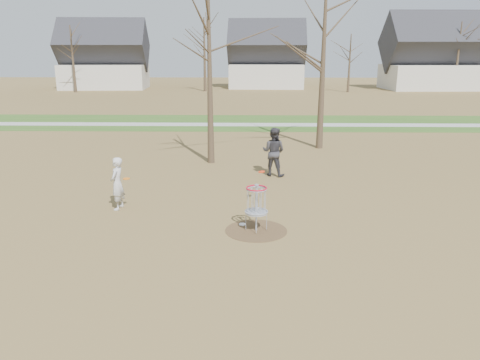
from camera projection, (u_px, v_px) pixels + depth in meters
name	position (u px, v px, depth m)	size (l,w,h in m)	color
ground	(256.00, 231.00, 13.51)	(160.00, 160.00, 0.00)	brown
green_band	(253.00, 123.00, 33.74)	(160.00, 8.00, 0.01)	#2D5119
footpath	(253.00, 125.00, 32.77)	(160.00, 1.50, 0.01)	#9E9E99
dirt_circle	(256.00, 230.00, 13.51)	(1.80, 1.80, 0.01)	#47331E
player_standing	(117.00, 184.00, 15.13)	(0.63, 0.41, 1.73)	silver
player_throwing	(274.00, 152.00, 19.21)	(0.98, 0.76, 2.01)	#36343A
disc_grounded	(242.00, 224.00, 13.94)	(0.22, 0.22, 0.02)	white
discs_in_play	(199.00, 175.00, 15.24)	(4.54, 1.09, 0.06)	#FF350D
disc_golf_basket	(256.00, 201.00, 13.26)	(0.64, 0.64, 1.35)	#9EA3AD
bare_trees	(271.00, 47.00, 46.52)	(52.62, 44.98, 9.00)	#382B1E
houses_row	(284.00, 62.00, 63.11)	(56.51, 10.01, 7.26)	silver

